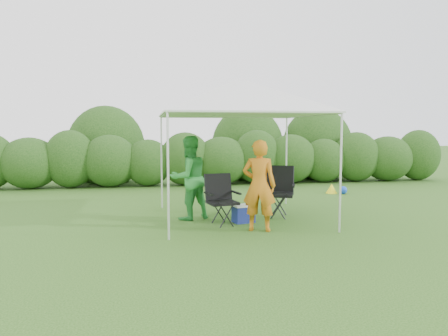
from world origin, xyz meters
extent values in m
plane|color=#3A6921|center=(0.00, 0.00, 0.00)|extent=(70.00, 70.00, 0.00)
ellipsoid|color=#295019|center=(-5.36, 6.00, 0.79)|extent=(1.80, 1.53, 1.57)
cylinder|color=#382616|center=(-5.36, 6.00, 0.15)|extent=(0.12, 0.12, 0.30)
ellipsoid|color=#295019|center=(-4.17, 6.00, 0.90)|extent=(1.57, 1.34, 1.80)
cylinder|color=#382616|center=(-4.17, 6.00, 0.15)|extent=(0.12, 0.12, 0.30)
ellipsoid|color=#295019|center=(-2.98, 6.00, 0.82)|extent=(1.72, 1.47, 1.65)
cylinder|color=#382616|center=(-2.98, 6.00, 0.15)|extent=(0.12, 0.12, 0.30)
ellipsoid|color=#295019|center=(-1.79, 6.00, 0.75)|extent=(1.50, 1.28, 1.50)
cylinder|color=#382616|center=(-1.79, 6.00, 0.15)|extent=(0.12, 0.12, 0.30)
ellipsoid|color=#295019|center=(-0.60, 6.00, 0.86)|extent=(1.65, 1.40, 1.73)
cylinder|color=#382616|center=(-0.60, 6.00, 0.15)|extent=(0.12, 0.12, 0.30)
ellipsoid|color=#295019|center=(0.60, 6.00, 0.79)|extent=(1.80, 1.53, 1.57)
cylinder|color=#382616|center=(0.60, 6.00, 0.15)|extent=(0.12, 0.12, 0.30)
ellipsoid|color=#295019|center=(1.79, 6.00, 0.90)|extent=(1.58, 1.34, 1.80)
cylinder|color=#382616|center=(1.79, 6.00, 0.15)|extent=(0.12, 0.12, 0.30)
ellipsoid|color=#295019|center=(2.98, 6.00, 0.82)|extent=(1.72, 1.47, 1.65)
cylinder|color=#382616|center=(2.98, 6.00, 0.15)|extent=(0.12, 0.12, 0.30)
ellipsoid|color=#295019|center=(4.17, 6.00, 0.75)|extent=(1.50, 1.28, 1.50)
cylinder|color=#382616|center=(4.17, 6.00, 0.15)|extent=(0.12, 0.12, 0.30)
ellipsoid|color=#295019|center=(5.36, 6.00, 0.86)|extent=(1.65, 1.40, 1.73)
cylinder|color=#382616|center=(5.36, 6.00, 0.15)|extent=(0.12, 0.12, 0.30)
ellipsoid|color=#295019|center=(6.55, 6.00, 0.79)|extent=(1.80, 1.53, 1.57)
cylinder|color=#382616|center=(6.55, 6.00, 0.15)|extent=(0.12, 0.12, 0.30)
ellipsoid|color=#295019|center=(7.74, 6.00, 0.90)|extent=(1.58, 1.34, 1.80)
cylinder|color=#382616|center=(7.74, 6.00, 0.15)|extent=(0.12, 0.12, 0.30)
cylinder|color=silver|center=(-1.50, -1.00, 1.05)|extent=(0.04, 0.04, 2.10)
cylinder|color=silver|center=(1.50, -1.00, 1.05)|extent=(0.04, 0.04, 2.10)
cylinder|color=silver|center=(-1.50, 2.00, 1.05)|extent=(0.04, 0.04, 2.10)
cylinder|color=silver|center=(1.50, 2.00, 1.05)|extent=(0.04, 0.04, 2.10)
cube|color=white|center=(0.00, 0.50, 2.12)|extent=(3.10, 3.10, 0.03)
pyramid|color=white|center=(0.00, 0.50, 2.48)|extent=(3.10, 3.10, 0.70)
cube|color=black|center=(0.85, 0.51, 0.47)|extent=(0.73, 0.70, 0.06)
cube|color=black|center=(0.94, 0.74, 0.78)|extent=(0.60, 0.35, 0.55)
cube|color=black|center=(0.57, 0.62, 0.66)|extent=(0.22, 0.48, 0.03)
cube|color=black|center=(1.13, 0.41, 0.66)|extent=(0.22, 0.48, 0.03)
cylinder|color=black|center=(0.54, 0.37, 0.23)|extent=(0.03, 0.03, 0.47)
cylinder|color=black|center=(1.00, 0.20, 0.23)|extent=(0.03, 0.03, 0.47)
cylinder|color=black|center=(0.71, 0.83, 0.23)|extent=(0.03, 0.03, 0.47)
cylinder|color=black|center=(1.17, 0.66, 0.23)|extent=(0.03, 0.03, 0.47)
cube|color=black|center=(-0.43, -0.03, 0.43)|extent=(0.61, 0.58, 0.05)
cube|color=black|center=(-0.47, 0.19, 0.71)|extent=(0.55, 0.24, 0.50)
cube|color=black|center=(-0.70, -0.08, 0.61)|extent=(0.13, 0.45, 0.03)
cube|color=black|center=(-0.16, 0.02, 0.61)|extent=(0.13, 0.45, 0.03)
cylinder|color=black|center=(-0.61, -0.29, 0.21)|extent=(0.02, 0.02, 0.43)
cylinder|color=black|center=(-0.17, -0.21, 0.21)|extent=(0.02, 0.02, 0.43)
cylinder|color=black|center=(-0.69, 0.15, 0.21)|extent=(0.02, 0.02, 0.43)
cylinder|color=black|center=(-0.25, 0.23, 0.21)|extent=(0.02, 0.02, 0.43)
imported|color=#C86E16|center=(0.13, -0.63, 0.82)|extent=(0.70, 0.58, 1.64)
imported|color=green|center=(-1.01, 0.61, 0.84)|extent=(1.01, 0.93, 1.69)
cube|color=navy|center=(0.01, 0.11, 0.16)|extent=(0.45, 0.37, 0.32)
cube|color=silver|center=(0.01, 0.11, 0.33)|extent=(0.47, 0.39, 0.03)
cylinder|color=#592D0C|center=(0.07, 0.07, 0.45)|extent=(0.06, 0.06, 0.21)
cone|color=yellow|center=(3.34, 3.47, 0.14)|extent=(0.33, 0.33, 0.27)
sphere|color=blue|center=(3.61, 3.29, 0.11)|extent=(0.22, 0.22, 0.22)
camera|label=1|loc=(-1.85, -8.11, 1.82)|focal=35.00mm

